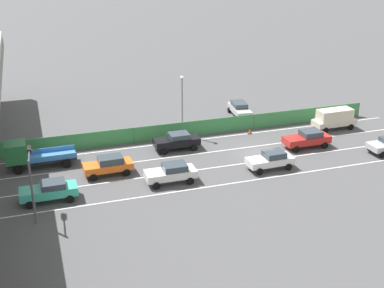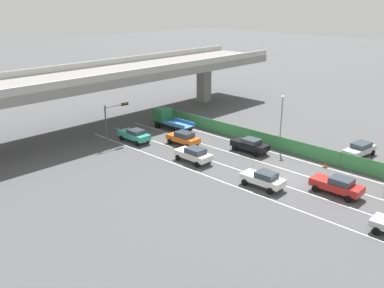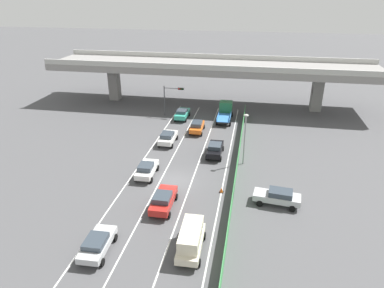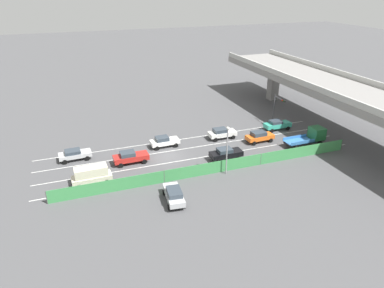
{
  "view_description": "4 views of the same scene",
  "coord_description": "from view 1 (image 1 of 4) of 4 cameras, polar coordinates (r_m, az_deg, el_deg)",
  "views": [
    {
      "loc": [
        -41.55,
        20.39,
        19.69
      ],
      "look_at": [
        2.32,
        5.99,
        0.86
      ],
      "focal_mm": 47.87,
      "sensor_mm": 36.0,
      "label": 1
    },
    {
      "loc": [
        -35.07,
        -20.63,
        17.39
      ],
      "look_at": [
        -2.58,
        10.75,
        1.64
      ],
      "focal_mm": 39.95,
      "sensor_mm": 36.0,
      "label": 2
    },
    {
      "loc": [
        7.87,
        -32.71,
        19.62
      ],
      "look_at": [
        0.47,
        7.16,
        1.36
      ],
      "focal_mm": 32.32,
      "sensor_mm": 36.0,
      "label": 3
    },
    {
      "loc": [
        43.18,
        -12.56,
        22.34
      ],
      "look_at": [
        -0.87,
        3.81,
        1.01
      ],
      "focal_mm": 33.34,
      "sensor_mm": 36.0,
      "label": 4
    }
  ],
  "objects": [
    {
      "name": "car_sedan_white",
      "position": [
        46.9,
        8.77,
        -1.71
      ],
      "size": [
        2.07,
        4.32,
        1.64
      ],
      "color": "white",
      "rests_on": "ground"
    },
    {
      "name": "lane_line_mid_left",
      "position": [
        47.28,
        3.65,
        -2.47
      ],
      "size": [
        0.14,
        44.32,
        0.01
      ],
      "primitive_type": "cube",
      "color": "silver",
      "rests_on": "ground"
    },
    {
      "name": "ground_plane",
      "position": [
        50.3,
        7.32,
        -1.05
      ],
      "size": [
        300.0,
        300.0,
        0.0
      ],
      "primitive_type": "plane",
      "color": "#4C4C4F"
    },
    {
      "name": "flatbed_truck_blue",
      "position": [
        48.57,
        -17.87,
        -1.14
      ],
      "size": [
        2.39,
        6.2,
        2.61
      ],
      "color": "black",
      "rests_on": "ground"
    },
    {
      "name": "traffic_cone",
      "position": [
        55.19,
        6.45,
        1.42
      ],
      "size": [
        0.47,
        0.47,
        0.55
      ],
      "color": "orange",
      "rests_on": "ground"
    },
    {
      "name": "lane_line_right_edge",
      "position": [
        53.3,
        0.88,
        0.51
      ],
      "size": [
        0.14,
        44.32,
        0.01
      ],
      "primitive_type": "cube",
      "color": "silver",
      "rests_on": "ground"
    },
    {
      "name": "car_taxi_orange",
      "position": [
        45.82,
        -9.27,
        -2.29
      ],
      "size": [
        2.06,
        4.37,
        1.68
      ],
      "color": "orange",
      "rests_on": "ground"
    },
    {
      "name": "lane_line_mid_right",
      "position": [
        50.26,
        2.18,
        -0.89
      ],
      "size": [
        0.14,
        44.32,
        0.01
      ],
      "primitive_type": "cube",
      "color": "silver",
      "rests_on": "ground"
    },
    {
      "name": "parked_wagon_silver",
      "position": [
        60.32,
        5.33,
        3.95
      ],
      "size": [
        4.72,
        2.34,
        1.62
      ],
      "color": "#B2B5B7",
      "rests_on": "ground"
    },
    {
      "name": "car_taxi_teal",
      "position": [
        42.4,
        -15.59,
        -4.99
      ],
      "size": [
        1.98,
        4.5,
        1.63
      ],
      "color": "teal",
      "rests_on": "ground"
    },
    {
      "name": "car_sedan_black",
      "position": [
        50.53,
        -1.68,
        0.38
      ],
      "size": [
        2.0,
        4.53,
        1.67
      ],
      "color": "black",
      "rests_on": "ground"
    },
    {
      "name": "car_hatchback_white",
      "position": [
        43.84,
        -2.3,
        -3.18
      ],
      "size": [
        2.06,
        4.37,
        1.67
      ],
      "color": "silver",
      "rests_on": "ground"
    },
    {
      "name": "car_sedan_red",
      "position": [
        52.35,
        12.74,
        0.62
      ],
      "size": [
        2.08,
        4.72,
        1.7
      ],
      "color": "red",
      "rests_on": "ground"
    },
    {
      "name": "lane_line_left_edge",
      "position": [
        44.37,
        5.31,
        -4.25
      ],
      "size": [
        0.14,
        44.32,
        0.01
      ],
      "primitive_type": "cube",
      "color": "silver",
      "rests_on": "ground"
    },
    {
      "name": "green_fence",
      "position": [
        54.15,
        0.44,
        1.79
      ],
      "size": [
        0.1,
        40.42,
        1.63
      ],
      "color": "#3D8E4C",
      "rests_on": "ground"
    },
    {
      "name": "traffic_light",
      "position": [
        39.4,
        -17.51,
        -3.01
      ],
      "size": [
        3.43,
        0.49,
        5.05
      ],
      "color": "#47474C",
      "rests_on": "ground"
    },
    {
      "name": "car_van_cream",
      "position": [
        58.01,
        15.59,
        2.82
      ],
      "size": [
        2.13,
        4.77,
        2.23
      ],
      "color": "beige",
      "rests_on": "ground"
    },
    {
      "name": "street_lamp",
      "position": [
        53.3,
        -1.1,
        5.01
      ],
      "size": [
        0.6,
        0.36,
        6.42
      ],
      "color": "gray",
      "rests_on": "ground"
    }
  ]
}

